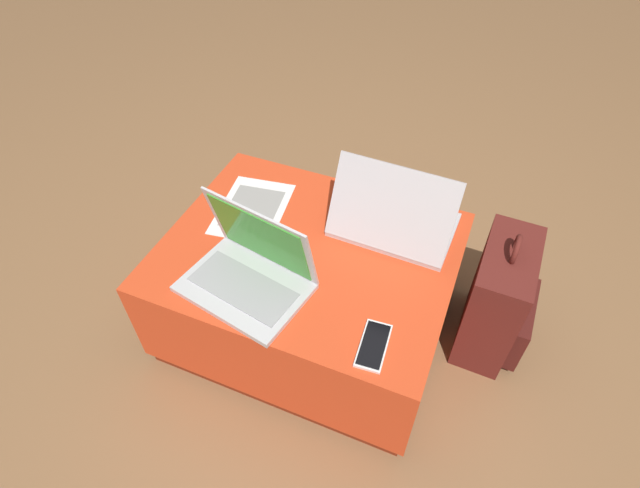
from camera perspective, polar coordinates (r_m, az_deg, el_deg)
ground_plane at (r=1.80m, az=-1.12°, el=-8.95°), size 14.00×14.00×0.00m
ottoman at (r=1.65m, az=-1.21°, el=-5.10°), size 0.88×0.70×0.38m
laptop_near at (r=1.40m, az=-8.00°, el=-2.98°), size 0.38×0.30×0.25m
laptop_far at (r=1.54m, az=8.38°, el=2.82°), size 0.37×0.27×0.25m
cell_phone at (r=1.30m, az=6.13°, el=-11.44°), size 0.08×0.15×0.01m
backpack at (r=1.71m, az=19.70°, el=-6.11°), size 0.21×0.32×0.48m
paper_sheet at (r=1.65m, az=-7.71°, el=4.05°), size 0.25×0.32×0.00m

